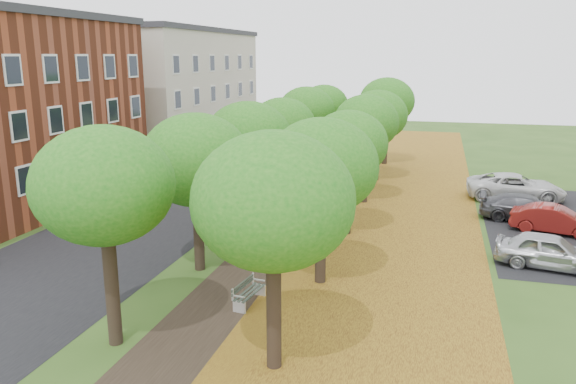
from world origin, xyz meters
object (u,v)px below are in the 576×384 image
Objects in this scene: bench at (248,292)px; car_red at (555,220)px; car_white at (516,187)px; car_grey at (526,208)px; car_silver at (550,251)px.

car_red reaches higher than bench.
car_white reaches higher than car_red.
car_grey is (-1.03, 1.84, 0.01)m from car_red.
bench is 15.89m from car_red.
car_grey is at bearing 178.02° from car_white.
bench is 0.31× the size of car_white.
car_red is at bearing -145.35° from car_grey.
car_grey is at bearing 42.52° from car_red.
car_silver is 1.03× the size of car_red.
car_grey reaches higher than car_red.
car_silver reaches higher than car_grey.
car_silver is 0.75× the size of car_white.
car_red is 2.11m from car_grey.
car_silver is 5.00m from car_red.
bench is at bearing 146.57° from car_grey.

